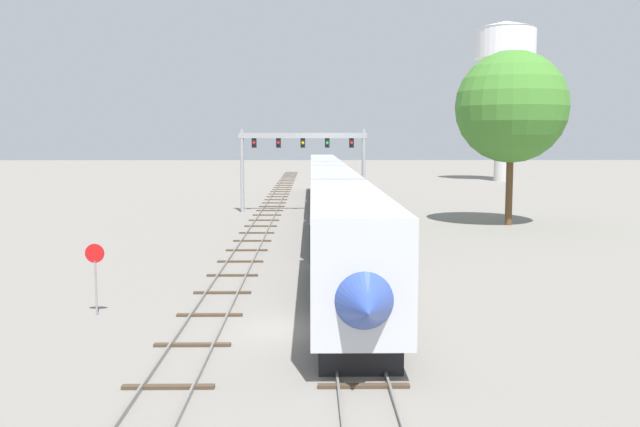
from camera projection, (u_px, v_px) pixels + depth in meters
ground_plane at (297, 330)px, 25.54m from camera, size 400.00×400.00×0.00m
track_main at (323, 195)px, 85.21m from camera, size 2.60×200.00×0.16m
track_near at (268, 213)px, 65.25m from camera, size 2.60×160.00×0.16m
passenger_train at (329, 192)px, 57.21m from camera, size 3.04×77.24×4.80m
signal_gantry at (303, 151)px, 65.59m from camera, size 12.10×0.49×7.87m
water_tower at (505, 55)px, 112.52m from camera, size 9.93×9.93×25.83m
stop_sign at (95, 269)px, 27.41m from camera, size 0.76×0.08×2.88m
trackside_tree_left at (512, 107)px, 55.47m from camera, size 8.95×8.95×13.98m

